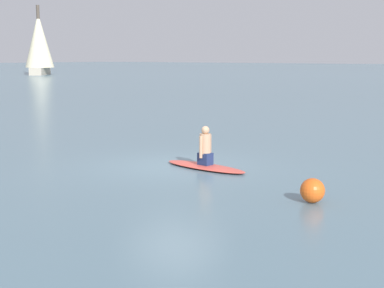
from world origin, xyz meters
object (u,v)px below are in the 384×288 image
Objects in this scene: sailboat_near_left at (39,43)px; buoy_marker at (312,190)px; person_paddler at (205,147)px; surfboard at (205,167)px.

buoy_marker is at bearing -162.77° from sailboat_near_left.
buoy_marker is (-1.74, -3.97, -0.32)m from person_paddler.
surfboard is 0.25× the size of sailboat_near_left.
surfboard is at bearing -84.03° from person_paddler.
surfboard is 2.55× the size of person_paddler.
surfboard is 82.49m from sailboat_near_left.
person_paddler reaches higher than surfboard.
sailboat_near_left is at bearing 54.57° from buoy_marker.
sailboat_near_left is 20.92× the size of buoy_marker.
sailboat_near_left is (48.45, 66.57, 4.50)m from person_paddler.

